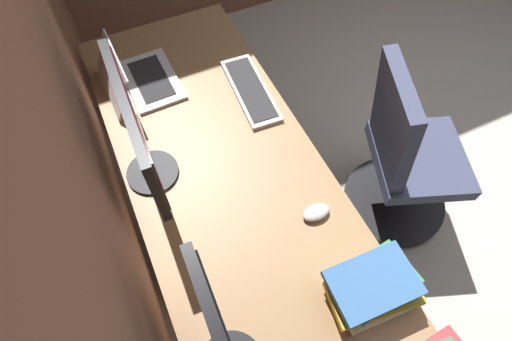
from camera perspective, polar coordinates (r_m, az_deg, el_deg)
name	(u,v)px	position (r m, az deg, el deg)	size (l,w,h in m)	color
floor_plane	(496,161)	(2.87, 30.96, 1.14)	(4.93, 4.93, 0.00)	#B2ADA3
wall_back	(59,175)	(0.99, -26.18, -0.55)	(4.60, 0.10, 2.60)	brown
desk	(244,214)	(1.54, -1.70, -6.18)	(2.29, 0.74, 0.73)	#936D47
drawer_pedestal	(243,254)	(1.82, -1.79, -11.78)	(0.40, 0.51, 0.69)	#936D47
monitor_secondary	(138,134)	(1.41, -16.47, 5.04)	(0.55, 0.20, 0.43)	black
laptop_leftmost	(136,78)	(1.88, -16.65, 12.51)	(0.35, 0.32, 0.20)	silver
keyboard_main	(251,90)	(1.81, -0.79, 11.37)	(0.43, 0.17, 0.02)	silver
mouse_main	(316,212)	(1.47, 8.54, -5.91)	(0.06, 0.10, 0.03)	silver
book_stack_near	(373,288)	(1.36, 16.29, -15.78)	(0.22, 0.30, 0.12)	beige
office_chair	(404,160)	(2.04, 20.25, 1.38)	(0.56, 0.61, 0.97)	#383D56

